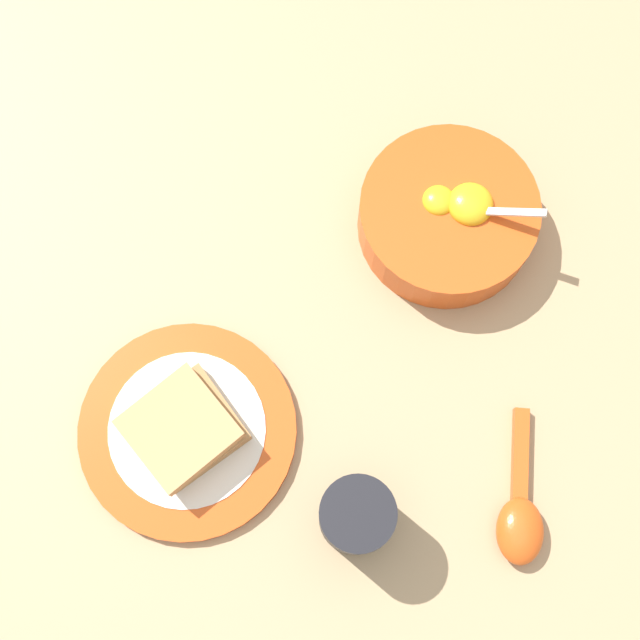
# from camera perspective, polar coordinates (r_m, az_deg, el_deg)

# --- Properties ---
(ground_plane) EXTENTS (3.00, 3.00, 0.00)m
(ground_plane) POSITION_cam_1_polar(r_m,az_deg,el_deg) (0.84, 3.99, -1.56)
(ground_plane) COLOR tan
(egg_bowl) EXTENTS (0.17, 0.17, 0.08)m
(egg_bowl) POSITION_cam_1_polar(r_m,az_deg,el_deg) (0.86, 8.19, 6.63)
(egg_bowl) COLOR #DB5119
(egg_bowl) RESTS_ON ground_plane
(toast_plate) EXTENTS (0.20, 0.20, 0.01)m
(toast_plate) POSITION_cam_1_polar(r_m,az_deg,el_deg) (0.83, -8.47, -6.99)
(toast_plate) COLOR #DB5119
(toast_plate) RESTS_ON ground_plane
(toast_sandwich) EXTENTS (0.11, 0.12, 0.04)m
(toast_sandwich) POSITION_cam_1_polar(r_m,az_deg,el_deg) (0.81, -8.74, -6.86)
(toast_sandwich) COLOR tan
(toast_sandwich) RESTS_ON toast_plate
(soup_spoon) EXTENTS (0.14, 0.06, 0.03)m
(soup_spoon) POSITION_cam_1_polar(r_m,az_deg,el_deg) (0.83, 12.67, -12.24)
(soup_spoon) COLOR #DB5119
(soup_spoon) RESTS_ON ground_plane
(drinking_cup) EXTENTS (0.06, 0.06, 0.09)m
(drinking_cup) POSITION_cam_1_polar(r_m,az_deg,el_deg) (0.77, 2.34, -12.42)
(drinking_cup) COLOR black
(drinking_cup) RESTS_ON ground_plane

